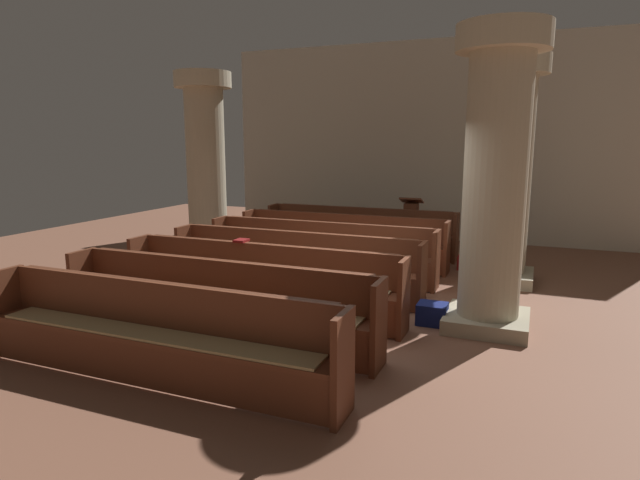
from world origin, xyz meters
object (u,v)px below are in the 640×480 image
(pillar_far_side, at_px, (206,162))
(lectern, at_px, (411,226))
(pew_row_5, at_px, (215,301))
(pew_row_1, at_px, (342,238))
(kneeler_box_red, at_px, (467,263))
(kneeler_box_navy, at_px, (432,314))
(pew_row_3, at_px, (293,262))
(pillar_aisle_side, at_px, (507,168))
(pew_row_6, at_px, (153,331))
(pillar_aisle_rear, at_px, (495,177))
(hymn_book, at_px, (241,241))
(pew_row_4, at_px, (259,279))
(pew_row_0, at_px, (359,230))
(pew_row_2, at_px, (320,249))

(pillar_far_side, xyz_separation_m, lectern, (3.57, 2.40, -1.40))
(pillar_far_side, bearing_deg, pew_row_5, -55.30)
(pew_row_1, height_order, lectern, lectern)
(lectern, distance_m, kneeler_box_red, 2.23)
(pew_row_1, distance_m, kneeler_box_navy, 3.43)
(pew_row_3, distance_m, pillar_aisle_side, 3.70)
(lectern, bearing_deg, pillar_far_side, -146.10)
(pew_row_6, distance_m, pillar_aisle_rear, 4.15)
(pillar_far_side, bearing_deg, pew_row_1, 4.04)
(pew_row_1, bearing_deg, hymn_book, -97.14)
(pew_row_4, bearing_deg, pillar_far_side, 133.18)
(pew_row_0, xyz_separation_m, kneeler_box_red, (2.22, -0.54, -0.38))
(lectern, height_order, kneeler_box_red, lectern)
(pillar_aisle_side, relative_size, pillar_far_side, 1.00)
(pillar_far_side, relative_size, pillar_aisle_rear, 1.00)
(pillar_far_side, distance_m, pillar_aisle_rear, 6.05)
(pew_row_2, relative_size, pew_row_6, 1.00)
(pillar_aisle_rear, distance_m, hymn_book, 3.35)
(pew_row_5, bearing_deg, hymn_book, 106.66)
(pillar_aisle_rear, bearing_deg, kneeler_box_navy, -169.82)
(lectern, bearing_deg, pew_row_3, -100.51)
(pew_row_1, bearing_deg, pew_row_4, -90.00)
(pew_row_0, bearing_deg, pew_row_1, -90.00)
(pew_row_2, distance_m, pew_row_3, 1.05)
(pillar_far_side, height_order, kneeler_box_red, pillar_far_side)
(pew_row_5, xyz_separation_m, pillar_aisle_side, (2.82, 4.07, 1.36))
(pew_row_1, xyz_separation_m, pew_row_6, (0.00, -5.24, 0.00))
(kneeler_box_red, xyz_separation_m, kneeler_box_navy, (-0.05, -3.13, 0.01))
(kneeler_box_red, distance_m, kneeler_box_navy, 3.13)
(pew_row_1, relative_size, pew_row_2, 1.00)
(kneeler_box_navy, bearing_deg, lectern, 105.87)
(pew_row_3, relative_size, pew_row_4, 1.00)
(hymn_book, bearing_deg, kneeler_box_navy, 7.42)
(kneeler_box_red, bearing_deg, kneeler_box_navy, -90.84)
(pew_row_0, xyz_separation_m, pillar_aisle_side, (2.82, -1.17, 1.36))
(pew_row_3, distance_m, lectern, 4.37)
(pew_row_4, distance_m, pew_row_5, 1.05)
(pew_row_6, relative_size, pillar_aisle_rear, 1.10)
(pew_row_4, xyz_separation_m, pillar_aisle_side, (2.82, 3.02, 1.36))
(kneeler_box_red, bearing_deg, pew_row_5, -115.24)
(pew_row_3, relative_size, pew_row_6, 1.00)
(pew_row_0, relative_size, pillar_aisle_rear, 1.10)
(pew_row_1, distance_m, pillar_aisle_rear, 4.01)
(pew_row_4, bearing_deg, pew_row_6, -90.00)
(pew_row_4, height_order, pew_row_6, same)
(pillar_far_side, xyz_separation_m, pillar_aisle_rear, (5.59, -2.31, 0.00))
(pew_row_5, bearing_deg, pew_row_0, 90.00)
(pillar_far_side, bearing_deg, pillar_aisle_side, 0.72)
(pew_row_6, bearing_deg, pew_row_3, 90.00)
(pew_row_3, bearing_deg, pew_row_0, 90.00)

